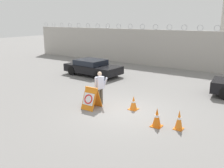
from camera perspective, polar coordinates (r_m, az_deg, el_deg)
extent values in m
plane|color=gray|center=(11.41, 2.81, -6.34)|extent=(90.00, 90.00, 0.00)
cube|color=#ADA8A0|center=(21.13, 19.08, 7.12)|extent=(36.00, 0.30, 3.17)
torus|color=gray|center=(30.75, -14.82, 12.97)|extent=(0.47, 0.03, 0.47)
torus|color=gray|center=(29.82, -13.19, 13.03)|extent=(0.47, 0.03, 0.47)
torus|color=gray|center=(28.91, -11.45, 13.08)|extent=(0.47, 0.03, 0.47)
torus|color=gray|center=(28.03, -9.60, 13.12)|extent=(0.47, 0.03, 0.47)
torus|color=gray|center=(27.17, -7.64, 13.14)|extent=(0.47, 0.03, 0.47)
torus|color=gray|center=(26.35, -5.54, 13.15)|extent=(0.47, 0.03, 0.47)
torus|color=gray|center=(25.56, -3.32, 13.15)|extent=(0.47, 0.03, 0.47)
torus|color=gray|center=(24.82, -0.96, 13.12)|extent=(0.47, 0.03, 0.47)
torus|color=gray|center=(24.11, 1.54, 13.07)|extent=(0.47, 0.03, 0.47)
torus|color=gray|center=(23.45, 4.19, 12.99)|extent=(0.47, 0.03, 0.47)
torus|color=gray|center=(22.84, 6.98, 12.87)|extent=(0.47, 0.03, 0.47)
torus|color=gray|center=(22.29, 9.92, 12.72)|extent=(0.47, 0.03, 0.47)
torus|color=gray|center=(21.79, 12.99, 12.53)|extent=(0.47, 0.03, 0.47)
torus|color=gray|center=(21.36, 16.19, 12.29)|extent=(0.47, 0.03, 0.47)
torus|color=gray|center=(21.00, 19.50, 12.00)|extent=(0.47, 0.03, 0.47)
torus|color=gray|center=(20.70, 22.92, 11.66)|extent=(0.47, 0.03, 0.47)
cube|color=orange|center=(11.60, -5.26, -3.50)|extent=(0.68, 0.45, 0.98)
cube|color=orange|center=(11.89, -4.09, -3.00)|extent=(0.68, 0.45, 0.98)
cube|color=orange|center=(11.60, -4.72, -0.87)|extent=(0.71, 0.08, 0.05)
cube|color=white|center=(11.56, -5.38, -3.46)|extent=(0.57, 0.25, 0.53)
torus|color=red|center=(11.55, -5.42, -3.47)|extent=(0.45, 0.23, 0.44)
cylinder|color=#514C42|center=(12.23, -3.11, -2.93)|extent=(0.15, 0.15, 0.78)
cylinder|color=#514C42|center=(12.34, -2.45, -2.77)|extent=(0.15, 0.15, 0.78)
cube|color=silver|center=(12.10, -2.82, 0.28)|extent=(0.31, 0.45, 0.60)
sphere|color=beige|center=(11.99, -2.85, 2.35)|extent=(0.21, 0.21, 0.21)
cylinder|color=silver|center=(11.94, -3.77, 0.13)|extent=(0.09, 0.09, 0.57)
cylinder|color=silver|center=(12.18, -1.59, 0.33)|extent=(0.34, 0.17, 0.56)
cube|color=orange|center=(10.03, 14.93, -9.85)|extent=(0.35, 0.35, 0.03)
cone|color=orange|center=(9.88, 15.08, -7.81)|extent=(0.29, 0.29, 0.74)
cylinder|color=white|center=(9.87, 15.10, -7.61)|extent=(0.15, 0.15, 0.10)
cube|color=orange|center=(10.08, 10.12, -9.44)|extent=(0.41, 0.41, 0.03)
cone|color=orange|center=(9.93, 10.22, -7.42)|extent=(0.35, 0.35, 0.74)
cylinder|color=white|center=(9.91, 10.23, -7.22)|extent=(0.17, 0.17, 0.10)
cube|color=orange|center=(11.71, 4.91, -5.74)|extent=(0.40, 0.40, 0.03)
cone|color=orange|center=(11.60, 4.95, -4.23)|extent=(0.34, 0.34, 0.62)
cylinder|color=white|center=(11.59, 4.95, -4.08)|extent=(0.17, 0.17, 0.09)
cylinder|color=black|center=(18.40, 0.57, 2.94)|extent=(0.67, 0.23, 0.66)
cylinder|color=black|center=(17.04, -3.03, 1.95)|extent=(0.67, 0.23, 0.66)
cylinder|color=black|center=(20.08, -5.52, 3.87)|extent=(0.67, 0.23, 0.66)
cylinder|color=black|center=(18.84, -9.20, 3.02)|extent=(0.67, 0.23, 0.66)
cube|color=black|center=(18.52, -4.39, 3.53)|extent=(4.37, 2.12, 0.55)
cube|color=black|center=(18.58, -4.91, 5.01)|extent=(2.14, 1.81, 0.37)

